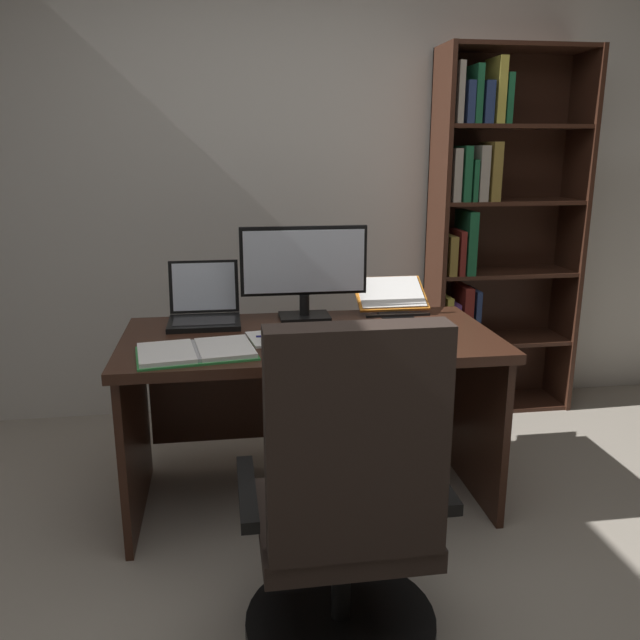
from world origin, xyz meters
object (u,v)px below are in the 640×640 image
reading_stand_with_book (391,297)px  open_binder (196,351)px  pen (274,336)px  office_chair (347,520)px  keyboard (317,342)px  notepad (269,338)px  monitor (304,272)px  laptop (204,310)px  bookshelf (487,242)px  computer_mouse (393,337)px  desk (308,376)px

reading_stand_with_book → open_binder: reading_stand_with_book is taller
pen → office_chair: bearing=-80.6°
office_chair → keyboard: office_chair is taller
office_chair → notepad: (-0.16, 0.85, 0.30)m
monitor → open_binder: monitor is taller
office_chair → open_binder: 0.88m
laptop → pen: bearing=-47.7°
monitor → bookshelf: bearing=30.3°
computer_mouse → reading_stand_with_book: (0.11, 0.46, 0.05)m
computer_mouse → open_binder: (-0.76, -0.05, -0.01)m
computer_mouse → pen: bearing=167.5°
desk → computer_mouse: (0.31, -0.22, 0.23)m
bookshelf → notepad: (-1.29, -0.95, -0.22)m
laptop → reading_stand_with_book: (0.85, 0.06, 0.02)m
computer_mouse → laptop: bearing=151.1°
laptop → open_binder: 0.46m
notepad → office_chair: bearing=-79.3°
keyboard → notepad: (-0.18, 0.10, -0.01)m
desk → reading_stand_with_book: size_ratio=4.67×
monitor → reading_stand_with_book: (0.41, 0.06, -0.14)m
desk → pen: bearing=-140.8°
bookshelf → monitor: 1.28m
reading_stand_with_book → pen: size_ratio=2.31×
laptop → notepad: (0.26, -0.30, -0.05)m
bookshelf → keyboard: bookshelf is taller
computer_mouse → pen: size_ratio=0.74×
desk → monitor: size_ratio=2.72×
open_binder → notepad: bearing=20.3°
laptop → keyboard: bearing=-42.9°
desk → keyboard: bearing=-87.7°
office_chair → pen: size_ratio=7.54×
monitor → laptop: 0.47m
keyboard → desk: bearing=92.3°
desk → bookshelf: bearing=36.4°
monitor → computer_mouse: size_ratio=5.34×
computer_mouse → reading_stand_with_book: reading_stand_with_book is taller
computer_mouse → pen: computer_mouse is taller
office_chair → pen: 0.91m
office_chair → reading_stand_with_book: 1.33m
desk → computer_mouse: bearing=-36.0°
office_chair → notepad: office_chair is taller
open_binder → office_chair: bearing=-66.1°
keyboard → reading_stand_with_book: size_ratio=1.30×
desk → open_binder: bearing=-148.5°
desk → monitor: bearing=87.1°
keyboard → computer_mouse: size_ratio=4.04×
desk → keyboard: size_ratio=3.60×
computer_mouse → monitor: bearing=126.7°
bookshelf → laptop: 1.68m
laptop → keyboard: size_ratio=0.73×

